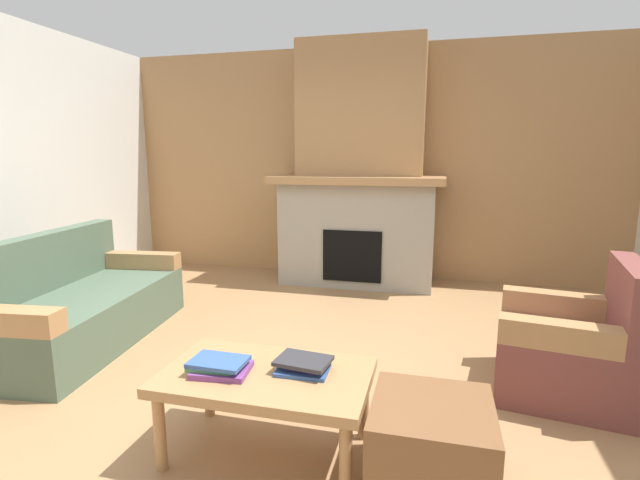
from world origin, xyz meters
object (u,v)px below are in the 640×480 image
at_px(coffee_table, 266,382).
at_px(fireplace, 359,182).
at_px(armchair, 573,348).
at_px(couch, 77,306).
at_px(ottoman, 431,447).

bearing_deg(coffee_table, fireplace, 91.86).
height_order(fireplace, armchair, fireplace).
bearing_deg(fireplace, coffee_table, -88.14).
distance_m(couch, ottoman, 2.92).
bearing_deg(fireplace, armchair, -52.68).
relative_size(armchair, coffee_table, 0.87).
distance_m(armchair, ottoman, 1.36).
bearing_deg(coffee_table, ottoman, -4.28).
xyz_separation_m(fireplace, couch, (-1.85, -2.31, -0.88)).
bearing_deg(ottoman, fireplace, 104.98).
distance_m(couch, coffee_table, 2.18).
bearing_deg(armchair, fireplace, 127.32).
distance_m(fireplace, couch, 3.09).
bearing_deg(armchair, ottoman, -127.62).
distance_m(couch, armchair, 3.57).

